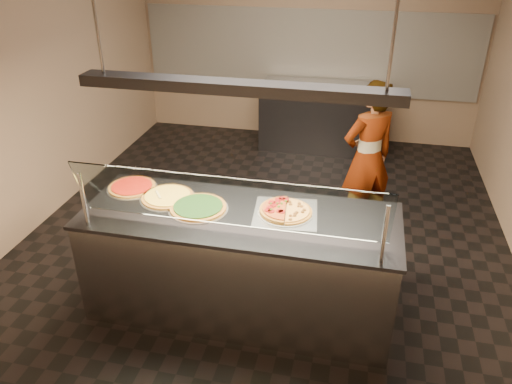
% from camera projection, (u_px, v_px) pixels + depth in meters
% --- Properties ---
extents(ground, '(5.00, 6.00, 0.02)m').
position_uv_depth(ground, '(266.00, 235.00, 5.36)').
color(ground, black).
rests_on(ground, ground).
extents(wall_back, '(5.00, 0.02, 3.00)m').
position_uv_depth(wall_back, '(309.00, 37.00, 7.24)').
color(wall_back, '#8E735C').
rests_on(wall_back, ground).
extents(wall_front, '(5.00, 0.02, 3.00)m').
position_uv_depth(wall_front, '(125.00, 319.00, 2.06)').
color(wall_front, '#8E735C').
rests_on(wall_front, ground).
extents(wall_left, '(0.02, 6.00, 3.00)m').
position_uv_depth(wall_left, '(29.00, 83.00, 5.13)').
color(wall_left, '#8E735C').
rests_on(wall_left, ground).
extents(tile_band, '(4.90, 0.02, 1.20)m').
position_uv_depth(tile_band, '(308.00, 52.00, 7.31)').
color(tile_band, silver).
rests_on(tile_band, wall_back).
extents(serving_counter, '(2.51, 0.94, 0.93)m').
position_uv_depth(serving_counter, '(240.00, 262.00, 4.14)').
color(serving_counter, '#B7B7BC').
rests_on(serving_counter, ground).
extents(sneeze_guard, '(2.27, 0.18, 0.54)m').
position_uv_depth(sneeze_guard, '(227.00, 203.00, 3.48)').
color(sneeze_guard, '#B7B7BC').
rests_on(sneeze_guard, serving_counter).
extents(perforated_tray, '(0.54, 0.54, 0.01)m').
position_uv_depth(perforated_tray, '(286.00, 212.00, 3.93)').
color(perforated_tray, silver).
rests_on(perforated_tray, serving_counter).
extents(half_pizza_pepperoni, '(0.25, 0.43, 0.05)m').
position_uv_depth(half_pizza_pepperoni, '(273.00, 208.00, 3.94)').
color(half_pizza_pepperoni, brown).
rests_on(half_pizza_pepperoni, perforated_tray).
extents(half_pizza_sausage, '(0.25, 0.43, 0.04)m').
position_uv_depth(half_pizza_sausage, '(298.00, 211.00, 3.90)').
color(half_pizza_sausage, brown).
rests_on(half_pizza_sausage, perforated_tray).
extents(pizza_spinach, '(0.48, 0.48, 0.03)m').
position_uv_depth(pizza_spinach, '(198.00, 207.00, 3.99)').
color(pizza_spinach, silver).
rests_on(pizza_spinach, serving_counter).
extents(pizza_cheese, '(0.46, 0.46, 0.03)m').
position_uv_depth(pizza_cheese, '(168.00, 196.00, 4.15)').
color(pizza_cheese, silver).
rests_on(pizza_cheese, serving_counter).
extents(pizza_tomato, '(0.43, 0.43, 0.03)m').
position_uv_depth(pizza_tomato, '(132.00, 187.00, 4.30)').
color(pizza_tomato, silver).
rests_on(pizza_tomato, serving_counter).
extents(pizza_spatula, '(0.27, 0.18, 0.02)m').
position_uv_depth(pizza_spatula, '(164.00, 196.00, 4.12)').
color(pizza_spatula, '#B7B7BC').
rests_on(pizza_spatula, pizza_spinach).
extents(prep_table, '(1.78, 0.74, 0.93)m').
position_uv_depth(prep_table, '(322.00, 117.00, 7.27)').
color(prep_table, '#2D2D32').
rests_on(prep_table, ground).
extents(worker, '(0.71, 0.67, 1.64)m').
position_uv_depth(worker, '(368.00, 158.00, 5.14)').
color(worker, '#3A363E').
rests_on(worker, ground).
extents(heat_lamp_housing, '(2.30, 0.18, 0.08)m').
position_uv_depth(heat_lamp_housing, '(237.00, 87.00, 3.44)').
color(heat_lamp_housing, '#2D2D32').
rests_on(heat_lamp_housing, ceiling).
extents(lamp_rod_right, '(0.02, 0.02, 1.01)m').
position_uv_depth(lamp_rod_right, '(397.00, 9.00, 2.99)').
color(lamp_rod_right, '#B7B7BC').
rests_on(lamp_rod_right, ceiling).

